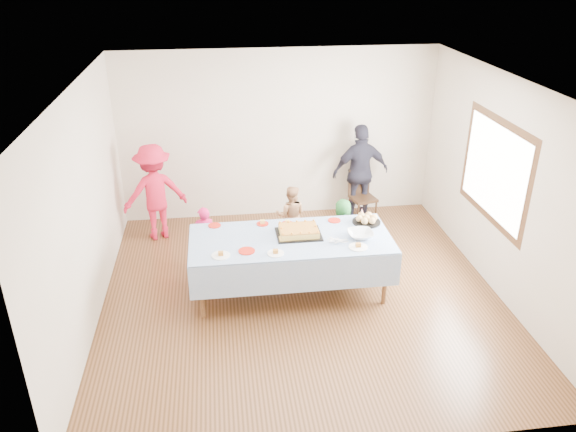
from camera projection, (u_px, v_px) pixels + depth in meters
name	position (u px, v px, depth m)	size (l,w,h in m)	color
ground	(301.00, 294.00, 7.23)	(5.00, 5.00, 0.00)	#452A13
room_walls	(308.00, 164.00, 6.47)	(5.04, 5.04, 2.72)	beige
party_table	(291.00, 242.00, 6.98)	(2.50, 1.10, 0.78)	brown
birthday_cake	(299.00, 231.00, 7.01)	(0.56, 0.43, 0.10)	black
rolls_tray	(366.00, 219.00, 7.32)	(0.37, 0.37, 0.11)	black
punch_bowl	(360.00, 234.00, 6.95)	(0.32, 0.32, 0.08)	silver
party_hat	(362.00, 214.00, 7.39)	(0.10, 0.10, 0.16)	white
fork_pile	(338.00, 240.00, 6.82)	(0.24, 0.18, 0.07)	white
plate_red_far_a	(215.00, 225.00, 7.25)	(0.16, 0.16, 0.01)	red
plate_red_far_b	(263.00, 224.00, 7.30)	(0.16, 0.16, 0.01)	red
plate_red_far_c	(288.00, 224.00, 7.30)	(0.17, 0.17, 0.01)	red
plate_red_far_d	(334.00, 220.00, 7.39)	(0.17, 0.17, 0.01)	red
plate_red_near	(247.00, 251.00, 6.64)	(0.20, 0.20, 0.01)	red
plate_white_left	(221.00, 255.00, 6.55)	(0.22, 0.22, 0.01)	white
plate_white_mid	(276.00, 253.00, 6.59)	(0.20, 0.20, 0.01)	white
plate_white_right	(358.00, 247.00, 6.73)	(0.23, 0.23, 0.01)	white
dining_chair	(361.00, 192.00, 9.03)	(0.44, 0.44, 0.85)	black
toddler_left	(205.00, 237.00, 7.70)	(0.33, 0.21, 0.89)	#D91B5C
toddler_mid	(342.00, 229.00, 7.93)	(0.43, 0.28, 0.88)	#22662A
toddler_right	(291.00, 215.00, 8.28)	(0.45, 0.35, 0.92)	tan
adult_left	(155.00, 192.00, 8.36)	(0.95, 0.55, 1.48)	red
adult_right	(360.00, 172.00, 8.98)	(0.92, 0.38, 1.57)	#272635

